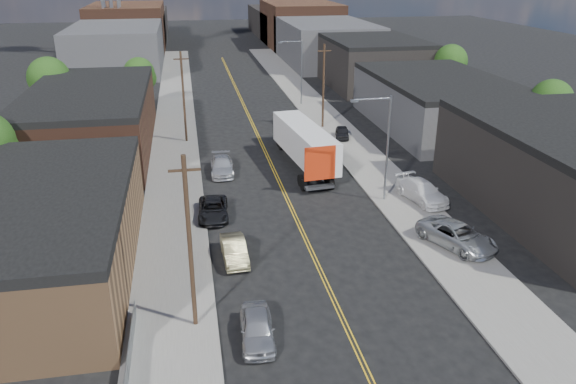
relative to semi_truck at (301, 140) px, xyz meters
name	(u,v)px	position (x,y,z in m)	size (l,w,h in m)	color
ground	(245,107)	(-2.99, 24.37, -2.43)	(260.00, 260.00, 0.00)	black
centerline	(259,138)	(-2.99, 9.37, -2.43)	(0.32, 120.00, 0.01)	gold
sidewalk_left	(175,142)	(-12.49, 9.37, -2.36)	(5.00, 140.00, 0.15)	slate
sidewalk_right	(339,133)	(6.51, 9.37, -2.36)	(5.00, 140.00, 0.15)	slate
warehouse_tan	(34,232)	(-20.99, -17.63, 0.37)	(12.00, 22.00, 5.60)	brown
warehouse_brown	(91,120)	(-20.99, 8.37, 0.87)	(12.00, 26.00, 6.60)	#43261B
industrial_right_b	(438,102)	(19.01, 10.37, 0.62)	(14.00, 24.00, 6.10)	#343336
industrial_right_c	(371,61)	(19.01, 36.37, 1.37)	(14.00, 22.00, 7.60)	black
skyline_left_a	(118,47)	(-22.99, 59.37, 1.57)	(16.00, 30.00, 8.00)	#343336
skyline_right_a	(325,42)	(17.01, 59.37, 1.57)	(16.00, 30.00, 8.00)	#343336
skyline_left_b	(128,27)	(-22.99, 84.37, 2.57)	(16.00, 26.00, 10.00)	#43261B
skyline_right_b	(300,24)	(17.01, 84.37, 2.57)	(16.00, 26.00, 10.00)	#43261B
skyline_left_c	(135,25)	(-22.99, 104.37, 1.07)	(16.00, 40.00, 7.00)	black
skyline_right_c	(286,23)	(17.01, 104.37, 1.07)	(16.00, 40.00, 7.00)	black
streetlight_near	(383,141)	(4.61, -10.63, 2.90)	(3.39, 0.25, 9.00)	gray
streetlight_far	(299,67)	(4.61, 24.37, 2.90)	(3.39, 0.25, 9.00)	gray
utility_pole_left_near	(190,243)	(-11.19, -25.63, 2.71)	(1.60, 0.26, 10.00)	black
utility_pole_left_far	(184,97)	(-11.19, 9.37, 2.71)	(1.60, 0.26, 10.00)	black
utility_pole_right	(323,86)	(5.21, 12.37, 2.71)	(1.60, 0.26, 10.00)	black
tree_left_mid	(50,81)	(-26.93, 19.37, 3.05)	(5.10, 5.04, 8.37)	black
tree_left_far	(140,75)	(-16.93, 26.37, 2.13)	(4.35, 4.20, 6.97)	black
tree_right_near	(551,104)	(27.07, 0.37, 2.44)	(4.60, 4.48, 7.44)	black
tree_right_far	(451,63)	(27.07, 24.37, 2.75)	(4.85, 4.76, 7.91)	black
semi_truck	(301,140)	(0.00, 0.00, 0.00)	(4.14, 16.54, 4.27)	silver
car_left_a	(257,328)	(-7.99, -27.49, -1.68)	(1.77, 4.40, 1.50)	#AEAFB3
car_left_b	(234,250)	(-8.38, -18.54, -1.71)	(1.53, 4.39, 1.45)	#8C855B
car_left_c	(213,209)	(-9.39, -11.41, -1.74)	(2.29, 4.98, 1.38)	black
car_left_d	(222,166)	(-7.99, -1.48, -1.68)	(2.11, 5.18, 1.50)	silver
car_right_lot_a	(457,235)	(7.16, -19.63, -1.45)	(2.74, 5.95, 1.65)	#B7BBBC
car_right_lot_b	(422,191)	(8.01, -11.41, -1.46)	(2.30, 5.65, 1.64)	white
car_right_lot_c	(342,133)	(6.27, 7.30, -1.64)	(1.50, 3.73, 1.27)	black
car_ahead_truck	(290,120)	(1.36, 13.57, -1.61)	(2.71, 5.89, 1.64)	black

